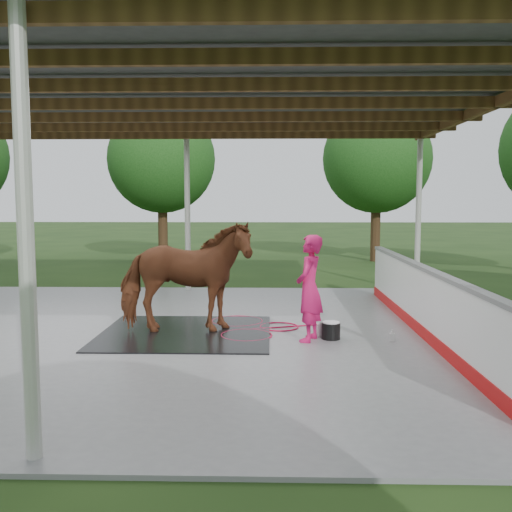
{
  "coord_description": "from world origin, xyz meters",
  "views": [
    {
      "loc": [
        2.05,
        -9.43,
        2.29
      ],
      "look_at": [
        1.82,
        -0.11,
        1.37
      ],
      "focal_mm": 40.0,
      "sensor_mm": 36.0,
      "label": 1
    }
  ],
  "objects_px": {
    "dasher_board": "(423,302)",
    "handler": "(309,288)",
    "horse": "(185,277)",
    "wash_bucket": "(331,330)"
  },
  "relations": [
    {
      "from": "horse",
      "to": "wash_bucket",
      "type": "relative_size",
      "value": 7.36
    },
    {
      "from": "horse",
      "to": "wash_bucket",
      "type": "distance_m",
      "value": 2.56
    },
    {
      "from": "horse",
      "to": "handler",
      "type": "height_order",
      "value": "horse"
    },
    {
      "from": "dasher_board",
      "to": "wash_bucket",
      "type": "bearing_deg",
      "value": -166.96
    },
    {
      "from": "dasher_board",
      "to": "handler",
      "type": "height_order",
      "value": "handler"
    },
    {
      "from": "dasher_board",
      "to": "handler",
      "type": "distance_m",
      "value": 2.01
    },
    {
      "from": "horse",
      "to": "handler",
      "type": "xyz_separation_m",
      "value": [
        2.05,
        -0.46,
        -0.11
      ]
    },
    {
      "from": "horse",
      "to": "wash_bucket",
      "type": "bearing_deg",
      "value": -103.76
    },
    {
      "from": "handler",
      "to": "wash_bucket",
      "type": "relative_size",
      "value": 5.64
    },
    {
      "from": "dasher_board",
      "to": "horse",
      "type": "height_order",
      "value": "horse"
    }
  ]
}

